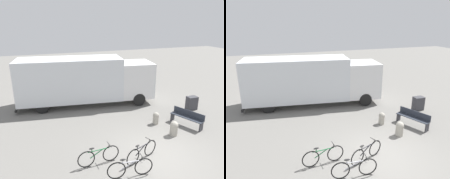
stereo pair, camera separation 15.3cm
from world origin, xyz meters
TOP-DOWN VIEW (x-y plane):
  - ground_plane at (0.00, 0.00)m, footprint 60.00×60.00m
  - delivery_truck at (-1.45, 6.77)m, footprint 8.96×3.44m
  - park_bench at (2.94, 1.88)m, footprint 1.04×1.79m
  - bicycle_near at (-2.43, 0.32)m, footprint 1.72×0.44m
  - bicycle_middle at (-1.58, -0.77)m, footprint 1.71×0.44m
  - bicycle_far at (-0.73, -0.02)m, footprint 1.62×0.69m
  - bollard_near_bench at (1.66, 1.23)m, footprint 0.39×0.39m
  - bollard_far_bench at (1.46, 2.60)m, footprint 0.33×0.33m
  - utility_box at (4.61, 3.58)m, footprint 0.64×0.43m

SIDE VIEW (x-z plane):
  - ground_plane at x=0.00m, z-range 0.00..0.00m
  - bollard_far_bench at x=1.46m, z-range 0.02..0.69m
  - bicycle_near at x=-2.43m, z-range -0.02..0.77m
  - bicycle_middle at x=-1.58m, z-range -0.02..0.77m
  - bicycle_far at x=-0.73m, z-range -0.02..0.77m
  - bollard_near_bench at x=1.66m, z-range 0.02..0.76m
  - utility_box at x=4.61m, z-range 0.00..0.84m
  - park_bench at x=2.94m, z-range 0.07..0.89m
  - delivery_truck at x=-1.45m, z-range 0.14..3.25m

